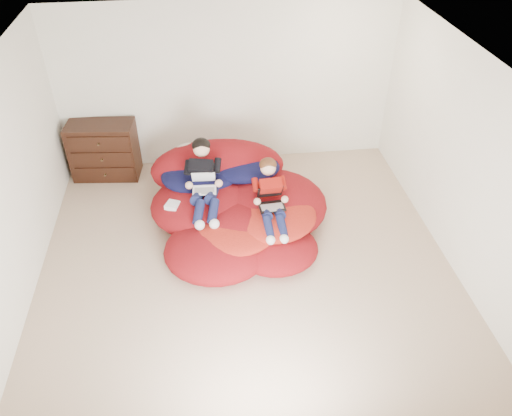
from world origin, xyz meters
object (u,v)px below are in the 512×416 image
(laptop_white, at_px, (204,184))
(laptop_black, at_px, (271,200))
(older_boy, at_px, (203,177))
(younger_boy, at_px, (271,194))
(beanbag_pile, at_px, (236,205))
(dresser, at_px, (104,150))

(laptop_white, relative_size, laptop_black, 0.93)
(older_boy, distance_m, younger_boy, 0.91)
(younger_boy, relative_size, laptop_black, 2.85)
(younger_boy, bearing_deg, beanbag_pile, 145.40)
(laptop_black, bearing_deg, dresser, 143.11)
(older_boy, relative_size, laptop_white, 3.29)
(beanbag_pile, xyz_separation_m, laptop_black, (0.43, -0.35, 0.30))
(beanbag_pile, distance_m, younger_boy, 0.63)
(dresser, xyz_separation_m, older_boy, (1.45, -1.29, 0.26))
(younger_boy, height_order, laptop_black, younger_boy)
(younger_boy, distance_m, laptop_white, 0.88)
(laptop_white, distance_m, laptop_black, 0.90)
(dresser, height_order, beanbag_pile, dresser)
(older_boy, bearing_deg, dresser, 138.48)
(older_boy, height_order, laptop_black, older_boy)
(dresser, relative_size, laptop_white, 3.04)
(beanbag_pile, height_order, older_boy, older_boy)
(beanbag_pile, bearing_deg, younger_boy, -34.60)
(beanbag_pile, relative_size, laptop_white, 7.41)
(beanbag_pile, relative_size, laptop_black, 6.91)
(older_boy, height_order, laptop_white, older_boy)
(beanbag_pile, relative_size, younger_boy, 2.43)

